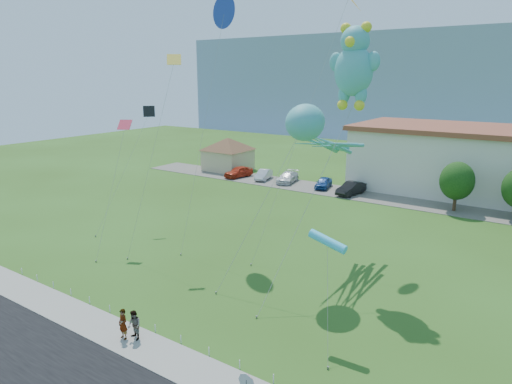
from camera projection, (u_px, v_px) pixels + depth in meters
ground at (160, 317)px, 27.75m from camera, size 160.00×160.00×0.00m
sidewalk at (124, 338)px, 25.54m from camera, size 80.00×2.50×0.10m
parking_strip at (369, 196)px, 55.79m from camera, size 70.00×6.00×0.06m
hill_ridge at (488, 83)px, 120.81m from camera, size 160.00×50.00×25.00m
pavilion at (228, 151)px, 70.53m from camera, size 9.20×9.20×5.00m
rope_fence at (143, 323)px, 26.65m from camera, size 26.05×0.05×0.50m
tree_near at (457, 181)px, 48.71m from camera, size 3.60×3.60×5.47m
pedestrian_left at (123, 324)px, 25.16m from camera, size 0.68×0.48×1.76m
pedestrian_right at (134, 325)px, 25.10m from camera, size 0.96×0.83×1.70m
parked_car_red at (239, 172)px, 65.84m from camera, size 2.73×4.87×1.57m
parked_car_silver at (264, 175)px, 64.36m from camera, size 2.49×4.42×1.38m
parked_car_white at (288, 177)px, 62.57m from camera, size 2.84×5.18×1.42m
parked_car_blue at (323, 183)px, 59.45m from camera, size 2.43×4.32×1.39m
parked_car_black at (351, 188)px, 56.17m from camera, size 2.35×4.91×1.55m
octopus_kite at (315, 133)px, 32.01m from camera, size 4.76×12.85×12.48m
teddy_bear_kite at (354, 64)px, 30.83m from camera, size 3.61×10.79×17.74m
small_kite_black at (143, 125)px, 43.70m from camera, size 1.39×7.41×11.39m
small_kite_orange at (346, 3)px, 36.86m from camera, size 3.63×10.83×21.25m
small_kite_blue at (223, 18)px, 37.57m from camera, size 1.80×6.96×20.09m
small_kite_pink at (122, 139)px, 38.19m from camera, size 2.33×5.86×10.72m
small_kite_cyan at (328, 242)px, 24.66m from camera, size 1.93×4.06×6.02m
small_kite_yellow at (168, 86)px, 35.66m from camera, size 2.31×5.30×15.95m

